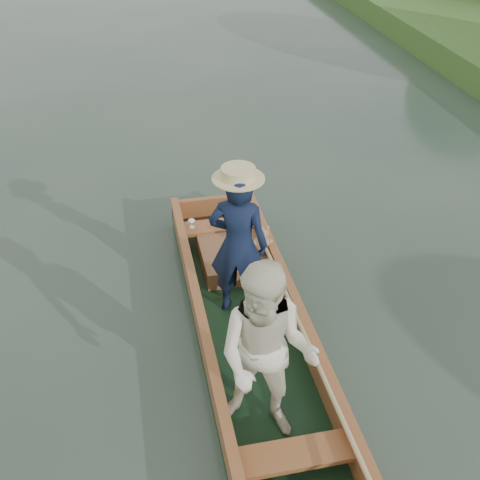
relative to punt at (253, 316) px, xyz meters
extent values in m
plane|color=#283D30|center=(0.05, 0.26, -0.65)|extent=(120.00, 120.00, 0.00)
cube|color=black|center=(0.05, 0.26, -0.61)|extent=(1.10, 5.00, 0.08)
cube|color=#95562E|center=(-0.46, 0.26, -0.41)|extent=(0.08, 5.00, 0.32)
cube|color=#95562E|center=(0.56, 0.26, -0.41)|extent=(0.08, 5.00, 0.32)
cube|color=#95562E|center=(0.05, 2.72, -0.41)|extent=(1.10, 0.08, 0.32)
cube|color=#95562E|center=(-0.46, 0.26, -0.23)|extent=(0.10, 5.00, 0.04)
cube|color=#95562E|center=(0.56, 0.26, -0.23)|extent=(0.10, 5.00, 0.04)
cube|color=#95562E|center=(0.05, 2.16, -0.35)|extent=(0.94, 0.30, 0.05)
cube|color=#95562E|center=(0.05, -1.34, -0.35)|extent=(0.94, 0.30, 0.05)
imported|color=#101A35|center=(0.02, 0.78, 0.29)|extent=(0.74, 0.62, 1.72)
cylinder|color=beige|center=(0.02, 0.78, 1.11)|extent=(0.52, 0.52, 0.12)
imported|color=#EEE7CA|center=(-0.08, -0.85, 0.32)|extent=(1.07, 0.97, 1.78)
cube|color=maroon|center=(0.15, 1.60, -0.46)|extent=(0.85, 0.90, 0.22)
sphere|color=#A98059|center=(0.45, 1.50, -0.23)|extent=(0.21, 0.21, 0.21)
sphere|color=#A98059|center=(0.45, 1.49, -0.08)|extent=(0.16, 0.16, 0.16)
sphere|color=#A98059|center=(0.39, 1.49, -0.01)|extent=(0.06, 0.06, 0.06)
sphere|color=#A98059|center=(0.51, 1.49, -0.01)|extent=(0.06, 0.06, 0.06)
sphere|color=#A98059|center=(0.45, 1.42, -0.09)|extent=(0.06, 0.06, 0.06)
sphere|color=#A98059|center=(0.35, 1.48, -0.20)|extent=(0.07, 0.07, 0.07)
sphere|color=#A98059|center=(0.54, 1.48, -0.20)|extent=(0.07, 0.07, 0.07)
sphere|color=#A98059|center=(0.40, 1.46, -0.32)|extent=(0.08, 0.08, 0.08)
sphere|color=#A98059|center=(0.50, 1.46, -0.32)|extent=(0.08, 0.08, 0.08)
cylinder|color=silver|center=(-0.31, 2.16, -0.32)|extent=(0.07, 0.07, 0.01)
cylinder|color=silver|center=(-0.31, 2.16, -0.28)|extent=(0.01, 0.01, 0.08)
ellipsoid|color=silver|center=(-0.31, 2.16, -0.23)|extent=(0.09, 0.09, 0.05)
cylinder|color=tan|center=(0.48, -0.27, -0.19)|extent=(0.04, 4.44, 0.20)
camera|label=1|loc=(-1.01, -4.24, 3.87)|focal=45.00mm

